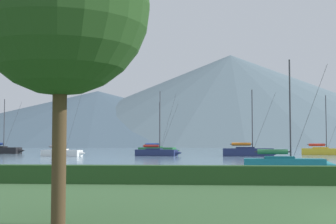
# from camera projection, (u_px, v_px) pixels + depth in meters

# --- Properties ---
(harbor_water) EXTENTS (320.00, 246.00, 0.00)m
(harbor_water) POSITION_uv_depth(u_px,v_px,m) (229.00, 150.00, 150.12)
(harbor_water) COLOR slate
(harbor_water) RESTS_ON ground_plane
(hedge_line) EXTENTS (80.00, 1.20, 0.93)m
(hedge_line) POSITION_uv_depth(u_px,v_px,m) (319.00, 175.00, 24.84)
(hedge_line) COLOR #284C23
(hedge_line) RESTS_ON ground_plane
(sailboat_slip_1) EXTENTS (7.67, 3.62, 8.64)m
(sailboat_slip_1) POSITION_uv_depth(u_px,v_px,m) (157.00, 152.00, 80.38)
(sailboat_slip_1) COLOR navy
(sailboat_slip_1) RESTS_ON harbor_water
(sailboat_slip_2) EXTENTS (9.10, 3.39, 10.62)m
(sailboat_slip_2) POSITION_uv_depth(u_px,v_px,m) (1.00, 150.00, 98.29)
(sailboat_slip_2) COLOR black
(sailboat_slip_2) RESTS_ON harbor_water
(sailboat_slip_4) EXTENTS (7.29, 3.19, 10.84)m
(sailboat_slip_4) POSITION_uv_depth(u_px,v_px,m) (62.00, 152.00, 78.56)
(sailboat_slip_4) COLOR white
(sailboat_slip_4) RESTS_ON harbor_water
(sailboat_slip_5) EXTENTS (6.78, 2.39, 8.25)m
(sailboat_slip_5) POSITION_uv_depth(u_px,v_px,m) (285.00, 163.00, 37.17)
(sailboat_slip_5) COLOR #19707A
(sailboat_slip_5) RESTS_ON harbor_water
(sailboat_slip_7) EXTENTS (8.49, 3.81, 10.41)m
(sailboat_slip_7) POSITION_uv_depth(u_px,v_px,m) (324.00, 151.00, 88.07)
(sailboat_slip_7) COLOR gold
(sailboat_slip_7) RESTS_ON harbor_water
(sailboat_slip_8) EXTENTS (8.71, 4.05, 12.75)m
(sailboat_slip_8) POSITION_uv_depth(u_px,v_px,m) (158.00, 150.00, 103.51)
(sailboat_slip_8) COLOR #236B38
(sailboat_slip_8) RESTS_ON harbor_water
(sailboat_slip_9) EXTENTS (9.11, 3.30, 10.47)m
(sailboat_slip_9) POSITION_uv_depth(u_px,v_px,m) (249.00, 151.00, 79.11)
(sailboat_slip_9) COLOR navy
(sailboat_slip_9) RESTS_ON harbor_water
(distant_hill_west_ridge) EXTENTS (318.17, 318.17, 67.60)m
(distant_hill_west_ridge) POSITION_uv_depth(u_px,v_px,m) (231.00, 100.00, 374.87)
(distant_hill_west_ridge) COLOR slate
(distant_hill_west_ridge) RESTS_ON ground_plane
(distant_hill_central_peak) EXTENTS (298.33, 298.33, 39.55)m
(distant_hill_central_peak) POSITION_uv_depth(u_px,v_px,m) (98.00, 118.00, 363.80)
(distant_hill_central_peak) COLOR #425666
(distant_hill_central_peak) RESTS_ON ground_plane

